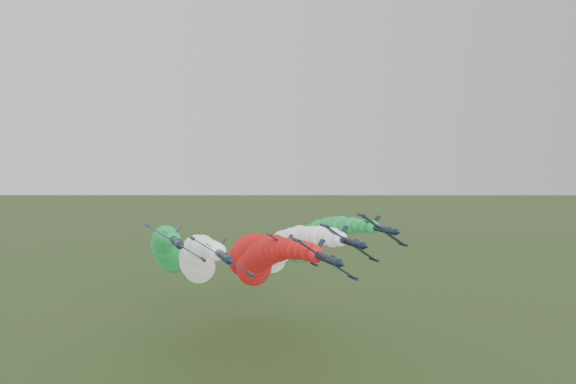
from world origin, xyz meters
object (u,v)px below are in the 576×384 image
jet_inner_right (280,250)px  jet_outer_right (308,241)px  jet_lead (259,261)px  jet_inner_left (197,259)px  jet_outer_left (169,251)px  jet_trail (247,254)px

jet_inner_right → jet_outer_right: bearing=44.6°
jet_lead → jet_outer_right: bearing=42.5°
jet_inner_right → jet_outer_right: size_ratio=1.00×
jet_inner_left → jet_inner_right: bearing=-2.0°
jet_inner_left → jet_outer_left: jet_outer_left is taller
jet_lead → jet_inner_left: 15.72m
jet_lead → jet_inner_right: jet_inner_right is taller
jet_inner_right → jet_outer_right: 17.14m
jet_outer_right → jet_trail: size_ratio=0.99×
jet_lead → jet_trail: (2.68, 22.92, -1.82)m
jet_inner_left → jet_trail: jet_inner_left is taller
jet_outer_right → jet_trail: bearing=163.4°
jet_inner_right → jet_outer_right: (12.21, 12.03, 0.31)m
jet_inner_left → jet_outer_right: 35.66m
jet_inner_left → jet_inner_right: size_ratio=1.00×
jet_inner_right → jet_inner_left: bearing=178.0°
jet_lead → jet_outer_left: 25.46m
jet_lead → jet_outer_left: bearing=142.3°
jet_inner_left → jet_inner_right: jet_inner_right is taller
jet_lead → jet_trail: size_ratio=1.00×
jet_outer_left → jet_lead: bearing=-37.7°
jet_lead → jet_trail: bearing=83.3°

